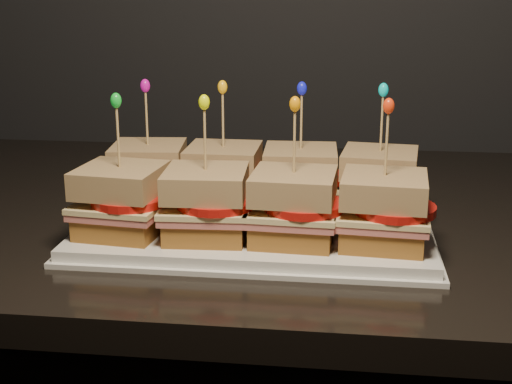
# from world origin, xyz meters

# --- Properties ---
(granite_slab) EXTENTS (2.22, 0.74, 0.04)m
(granite_slab) POSITION_xyz_m (0.74, 1.64, 0.91)
(granite_slab) COLOR black
(granite_slab) RESTS_ON cabinet
(platter) EXTENTS (0.41, 0.25, 0.02)m
(platter) POSITION_xyz_m (1.00, 1.51, 0.94)
(platter) COLOR white
(platter) RESTS_ON granite_slab
(platter_rim) EXTENTS (0.42, 0.27, 0.01)m
(platter_rim) POSITION_xyz_m (1.00, 1.51, 0.93)
(platter_rim) COLOR white
(platter_rim) RESTS_ON granite_slab
(sandwich_0_bread_bot) EXTENTS (0.10, 0.10, 0.02)m
(sandwich_0_bread_bot) POSITION_xyz_m (0.85, 1.57, 0.96)
(sandwich_0_bread_bot) COLOR brown
(sandwich_0_bread_bot) RESTS_ON platter
(sandwich_0_ham) EXTENTS (0.11, 0.10, 0.01)m
(sandwich_0_ham) POSITION_xyz_m (0.85, 1.57, 0.98)
(sandwich_0_ham) COLOR #CB5859
(sandwich_0_ham) RESTS_ON sandwich_0_bread_bot
(sandwich_0_cheese) EXTENTS (0.11, 0.10, 0.01)m
(sandwich_0_cheese) POSITION_xyz_m (0.85, 1.57, 0.98)
(sandwich_0_cheese) COLOR #EED791
(sandwich_0_cheese) RESTS_ON sandwich_0_ham
(sandwich_0_tomato) EXTENTS (0.09, 0.09, 0.01)m
(sandwich_0_tomato) POSITION_xyz_m (0.86, 1.56, 0.99)
(sandwich_0_tomato) COLOR red
(sandwich_0_tomato) RESTS_ON sandwich_0_cheese
(sandwich_0_bread_top) EXTENTS (0.10, 0.10, 0.03)m
(sandwich_0_bread_top) POSITION_xyz_m (0.85, 1.57, 1.01)
(sandwich_0_bread_top) COLOR brown
(sandwich_0_bread_top) RESTS_ON sandwich_0_tomato
(sandwich_0_pick) EXTENTS (0.00, 0.00, 0.09)m
(sandwich_0_pick) POSITION_xyz_m (0.85, 1.57, 1.06)
(sandwich_0_pick) COLOR tan
(sandwich_0_pick) RESTS_ON sandwich_0_bread_top
(sandwich_0_frill) EXTENTS (0.01, 0.01, 0.02)m
(sandwich_0_frill) POSITION_xyz_m (0.85, 1.57, 1.10)
(sandwich_0_frill) COLOR #C00E93
(sandwich_0_frill) RESTS_ON sandwich_0_pick
(sandwich_1_bread_bot) EXTENTS (0.09, 0.09, 0.02)m
(sandwich_1_bread_bot) POSITION_xyz_m (0.95, 1.57, 0.96)
(sandwich_1_bread_bot) COLOR brown
(sandwich_1_bread_bot) RESTS_ON platter
(sandwich_1_ham) EXTENTS (0.10, 0.09, 0.01)m
(sandwich_1_ham) POSITION_xyz_m (0.95, 1.57, 0.98)
(sandwich_1_ham) COLOR #CB5859
(sandwich_1_ham) RESTS_ON sandwich_1_bread_bot
(sandwich_1_cheese) EXTENTS (0.10, 0.10, 0.01)m
(sandwich_1_cheese) POSITION_xyz_m (0.95, 1.57, 0.98)
(sandwich_1_cheese) COLOR #EED791
(sandwich_1_cheese) RESTS_ON sandwich_1_ham
(sandwich_1_tomato) EXTENTS (0.09, 0.09, 0.01)m
(sandwich_1_tomato) POSITION_xyz_m (0.96, 1.56, 0.99)
(sandwich_1_tomato) COLOR red
(sandwich_1_tomato) RESTS_ON sandwich_1_cheese
(sandwich_1_bread_top) EXTENTS (0.09, 0.09, 0.03)m
(sandwich_1_bread_top) POSITION_xyz_m (0.95, 1.57, 1.01)
(sandwich_1_bread_top) COLOR brown
(sandwich_1_bread_top) RESTS_ON sandwich_1_tomato
(sandwich_1_pick) EXTENTS (0.00, 0.00, 0.09)m
(sandwich_1_pick) POSITION_xyz_m (0.95, 1.57, 1.06)
(sandwich_1_pick) COLOR tan
(sandwich_1_pick) RESTS_ON sandwich_1_bread_top
(sandwich_1_frill) EXTENTS (0.01, 0.01, 0.02)m
(sandwich_1_frill) POSITION_xyz_m (0.95, 1.57, 1.10)
(sandwich_1_frill) COLOR #F5AA0F
(sandwich_1_frill) RESTS_ON sandwich_1_pick
(sandwich_2_bread_bot) EXTENTS (0.09, 0.09, 0.02)m
(sandwich_2_bread_bot) POSITION_xyz_m (1.04, 1.57, 0.96)
(sandwich_2_bread_bot) COLOR brown
(sandwich_2_bread_bot) RESTS_ON platter
(sandwich_2_ham) EXTENTS (0.10, 0.10, 0.01)m
(sandwich_2_ham) POSITION_xyz_m (1.04, 1.57, 0.98)
(sandwich_2_ham) COLOR #CB5859
(sandwich_2_ham) RESTS_ON sandwich_2_bread_bot
(sandwich_2_cheese) EXTENTS (0.10, 0.10, 0.01)m
(sandwich_2_cheese) POSITION_xyz_m (1.04, 1.57, 0.98)
(sandwich_2_cheese) COLOR #EED791
(sandwich_2_cheese) RESTS_ON sandwich_2_ham
(sandwich_2_tomato) EXTENTS (0.09, 0.09, 0.01)m
(sandwich_2_tomato) POSITION_xyz_m (1.06, 1.56, 0.99)
(sandwich_2_tomato) COLOR red
(sandwich_2_tomato) RESTS_ON sandwich_2_cheese
(sandwich_2_bread_top) EXTENTS (0.09, 0.09, 0.03)m
(sandwich_2_bread_top) POSITION_xyz_m (1.04, 1.57, 1.01)
(sandwich_2_bread_top) COLOR brown
(sandwich_2_bread_top) RESTS_ON sandwich_2_tomato
(sandwich_2_pick) EXTENTS (0.00, 0.00, 0.09)m
(sandwich_2_pick) POSITION_xyz_m (1.04, 1.57, 1.06)
(sandwich_2_pick) COLOR tan
(sandwich_2_pick) RESTS_ON sandwich_2_bread_top
(sandwich_2_frill) EXTENTS (0.01, 0.01, 0.02)m
(sandwich_2_frill) POSITION_xyz_m (1.04, 1.57, 1.10)
(sandwich_2_frill) COLOR #151AE0
(sandwich_2_frill) RESTS_ON sandwich_2_pick
(sandwich_3_bread_bot) EXTENTS (0.10, 0.10, 0.02)m
(sandwich_3_bread_bot) POSITION_xyz_m (1.14, 1.57, 0.96)
(sandwich_3_bread_bot) COLOR brown
(sandwich_3_bread_bot) RESTS_ON platter
(sandwich_3_ham) EXTENTS (0.11, 0.10, 0.01)m
(sandwich_3_ham) POSITION_xyz_m (1.14, 1.57, 0.98)
(sandwich_3_ham) COLOR #CB5859
(sandwich_3_ham) RESTS_ON sandwich_3_bread_bot
(sandwich_3_cheese) EXTENTS (0.11, 0.11, 0.01)m
(sandwich_3_cheese) POSITION_xyz_m (1.14, 1.57, 0.98)
(sandwich_3_cheese) COLOR #EED791
(sandwich_3_cheese) RESTS_ON sandwich_3_ham
(sandwich_3_tomato) EXTENTS (0.09, 0.09, 0.01)m
(sandwich_3_tomato) POSITION_xyz_m (1.15, 1.56, 0.99)
(sandwich_3_tomato) COLOR red
(sandwich_3_tomato) RESTS_ON sandwich_3_cheese
(sandwich_3_bread_top) EXTENTS (0.10, 0.10, 0.03)m
(sandwich_3_bread_top) POSITION_xyz_m (1.14, 1.57, 1.01)
(sandwich_3_bread_top) COLOR brown
(sandwich_3_bread_top) RESTS_ON sandwich_3_tomato
(sandwich_3_pick) EXTENTS (0.00, 0.00, 0.09)m
(sandwich_3_pick) POSITION_xyz_m (1.14, 1.57, 1.06)
(sandwich_3_pick) COLOR tan
(sandwich_3_pick) RESTS_ON sandwich_3_bread_top
(sandwich_3_frill) EXTENTS (0.01, 0.01, 0.02)m
(sandwich_3_frill) POSITION_xyz_m (1.14, 1.57, 1.10)
(sandwich_3_frill) COLOR #05CAC8
(sandwich_3_frill) RESTS_ON sandwich_3_pick
(sandwich_4_bread_bot) EXTENTS (0.10, 0.10, 0.02)m
(sandwich_4_bread_bot) POSITION_xyz_m (0.85, 1.45, 0.96)
(sandwich_4_bread_bot) COLOR brown
(sandwich_4_bread_bot) RESTS_ON platter
(sandwich_4_ham) EXTENTS (0.11, 0.10, 0.01)m
(sandwich_4_ham) POSITION_xyz_m (0.85, 1.45, 0.98)
(sandwich_4_ham) COLOR #CB5859
(sandwich_4_ham) RESTS_ON sandwich_4_bread_bot
(sandwich_4_cheese) EXTENTS (0.11, 0.11, 0.01)m
(sandwich_4_cheese) POSITION_xyz_m (0.85, 1.45, 0.98)
(sandwich_4_cheese) COLOR #EED791
(sandwich_4_cheese) RESTS_ON sandwich_4_ham
(sandwich_4_tomato) EXTENTS (0.09, 0.09, 0.01)m
(sandwich_4_tomato) POSITION_xyz_m (0.86, 1.45, 0.99)
(sandwich_4_tomato) COLOR red
(sandwich_4_tomato) RESTS_ON sandwich_4_cheese
(sandwich_4_bread_top) EXTENTS (0.10, 0.10, 0.03)m
(sandwich_4_bread_top) POSITION_xyz_m (0.85, 1.45, 1.01)
(sandwich_4_bread_top) COLOR brown
(sandwich_4_bread_top) RESTS_ON sandwich_4_tomato
(sandwich_4_pick) EXTENTS (0.00, 0.00, 0.09)m
(sandwich_4_pick) POSITION_xyz_m (0.85, 1.45, 1.06)
(sandwich_4_pick) COLOR tan
(sandwich_4_pick) RESTS_ON sandwich_4_bread_top
(sandwich_4_frill) EXTENTS (0.01, 0.01, 0.02)m
(sandwich_4_frill) POSITION_xyz_m (0.85, 1.45, 1.10)
(sandwich_4_frill) COLOR green
(sandwich_4_frill) RESTS_ON sandwich_4_pick
(sandwich_5_bread_bot) EXTENTS (0.09, 0.09, 0.02)m
(sandwich_5_bread_bot) POSITION_xyz_m (0.95, 1.45, 0.96)
(sandwich_5_bread_bot) COLOR brown
(sandwich_5_bread_bot) RESTS_ON platter
(sandwich_5_ham) EXTENTS (0.10, 0.10, 0.01)m
(sandwich_5_ham) POSITION_xyz_m (0.95, 1.45, 0.98)
(sandwich_5_ham) COLOR #CB5859
(sandwich_5_ham) RESTS_ON sandwich_5_bread_bot
(sandwich_5_cheese) EXTENTS (0.10, 0.10, 0.01)m
(sandwich_5_cheese) POSITION_xyz_m (0.95, 1.45, 0.98)
(sandwich_5_cheese) COLOR #EED791
(sandwich_5_cheese) RESTS_ON sandwich_5_ham
(sandwich_5_tomato) EXTENTS (0.09, 0.09, 0.01)m
(sandwich_5_tomato) POSITION_xyz_m (0.96, 1.45, 0.99)
(sandwich_5_tomato) COLOR red
(sandwich_5_tomato) RESTS_ON sandwich_5_cheese
(sandwich_5_bread_top) EXTENTS (0.09, 0.09, 0.03)m
(sandwich_5_bread_top) POSITION_xyz_m (0.95, 1.45, 1.01)
(sandwich_5_bread_top) COLOR brown
(sandwich_5_bread_top) RESTS_ON sandwich_5_tomato
(sandwich_5_pick) EXTENTS (0.00, 0.00, 0.09)m
(sandwich_5_pick) POSITION_xyz_m (0.95, 1.45, 1.06)
(sandwich_5_pick) COLOR tan
(sandwich_5_pick) RESTS_ON sandwich_5_bread_top
(sandwich_5_frill) EXTENTS (0.01, 0.01, 0.02)m
(sandwich_5_frill) POSITION_xyz_m (0.95, 1.45, 1.10)
(sandwich_5_frill) COLOR #E9F803
(sandwich_5_frill) RESTS_ON sandwich_5_pick
(sandwich_6_bread_bot) EXTENTS (0.09, 0.09, 0.02)m
(sandwich_6_bread_bot) POSITION_xyz_m (1.04, 1.45, 0.96)
(sandwich_6_bread_bot) COLOR brown
(sandwich_6_bread_bot) RESTS_ON platter
(sandwich_6_ham) EXTENTS (0.10, 0.10, 0.01)m
(sandwich_6_ham) POSITION_xyz_m (1.04, 1.45, 0.98)
(sandwich_6_ham) COLOR #CB5859
(sandwich_6_ham) RESTS_ON sandwich_6_bread_bot
(sandwich_6_cheese) EXTENTS (0.10, 0.10, 0.01)m
(sandwich_6_cheese) POSITION_xyz_m (1.04, 1.45, 0.98)
(sandwich_6_cheese) COLOR #EED791
(sandwich_6_cheese) RESTS_ON sandwich_6_ham
(sandwich_6_tomato) EXTENTS (0.09, 0.09, 0.01)m
(sandwich_6_tomato) POSITION_xyz_m (1.06, 1.45, 0.99)
(sandwich_6_tomato) COLOR red
(sandwich_6_tomato) RESTS_ON sandwich_6_cheese
(sandwich_6_bread_top) EXTENTS (0.09, 0.09, 0.03)m
(sandwich_6_bread_top) POSITION_xyz_m (1.04, 1.45, 1.01)
(sandwich_6_bread_top) COLOR brown
(sandwich_6_bread_top) RESTS_ON sandwich_6_tomato
(sandwich_6_pick) EXTENTS (0.00, 0.00, 0.09)m
(sandwich_6_pick) POSITION_xyz_m (1.04, 1.45, 1.06)
(sandwich_6_pick) COLOR tan
(sandwich_6_pick) RESTS_ON sandwich_6_bread_top
(sandwich_6_frill) EXTENTS (0.01, 0.01, 0.02)m
(sandwich_6_frill) POSITION_xyz_m (1.04, 1.45, 1.10)
(sandwich_6_frill) COLOR orange
(sandwich_6_frill) RESTS_ON sandwich_6_pick
(sandwich_7_bread_bot) EXTENTS (0.09, 0.09, 0.02)m
(sandwich_7_bread_bot) POSITION_xyz_m (1.14, 1.45, 0.96)
(sandwich_7_bread_bot) COLOR brown
(sandwich_7_bread_bot) RESTS_ON platter
(sandwich_7_ham) EXTENTS (0.10, 0.10, 0.01)m
(sandwich_7_ham) POSITION_xyz_m (1.14, 1.45, 0.98)
(sandwich_7_ham) COLOR #CB5859
(sandwich_7_ham) RESTS_ON sandwich_7_bread_bot
(sandwich_7_cheese) EXTENTS (0.11, 0.10, 0.01)m
(sandwich_7_cheese) POSITION_xyz_m (1.14, 1.45, 0.98)
(sandwich_7_cheese) COLOR #EED791
(sandwich_7_cheese) RESTS_ON sandwich_7_ham
(sandwich_7_tomato) EXTENTS (0.09, 0.09, 0.01)m
(sandwich_7_tomato) POSITION_xyz_m (1.15, 1.45, 0.99)
(sandwich_7_tomato) COLOR red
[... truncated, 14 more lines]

